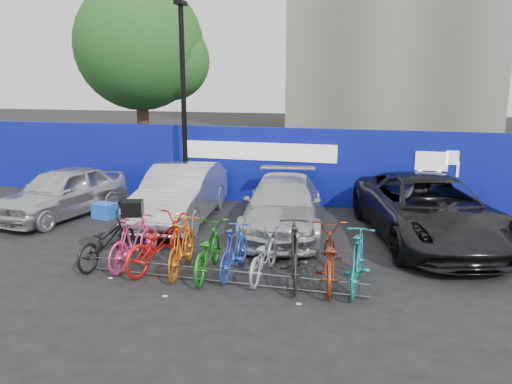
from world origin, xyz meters
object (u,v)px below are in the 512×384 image
(bike_2, at_px, (159,242))
(bike_8, at_px, (329,257))
(car_1, at_px, (181,194))
(bike_4, at_px, (207,250))
(lamppost, at_px, (184,99))
(bike_5, at_px, (234,250))
(bike_1, at_px, (134,241))
(bike_9, at_px, (358,260))
(car_3, at_px, (428,210))
(tree, at_px, (145,49))
(bike_3, at_px, (182,246))
(bike_rack, at_px, (221,276))
(bike_7, at_px, (294,253))
(bike_6, at_px, (263,254))
(bike_0, at_px, (107,241))
(car_0, at_px, (62,192))
(car_2, at_px, (283,205))

(bike_2, height_order, bike_8, bike_2)
(car_1, xyz_separation_m, bike_4, (2.06, -3.51, -0.26))
(lamppost, relative_size, car_1, 1.30)
(lamppost, xyz_separation_m, bike_5, (3.31, -5.47, -2.76))
(bike_2, relative_size, bike_5, 1.22)
(bike_1, xyz_separation_m, bike_9, (4.59, -0.00, 0.01))
(car_3, bearing_deg, bike_1, -167.49)
(bike_4, bearing_deg, lamppost, -69.98)
(bike_2, bearing_deg, bike_1, 16.44)
(tree, height_order, bike_3, tree)
(bike_5, bearing_deg, bike_8, -178.13)
(car_1, distance_m, bike_5, 4.26)
(bike_rack, height_order, car_1, car_1)
(tree, height_order, bike_7, tree)
(bike_1, distance_m, bike_3, 1.10)
(bike_rack, bearing_deg, bike_4, 136.64)
(car_1, relative_size, bike_6, 2.60)
(bike_1, relative_size, bike_4, 0.93)
(bike_5, xyz_separation_m, bike_8, (1.87, 0.02, 0.04))
(bike_6, xyz_separation_m, bike_9, (1.83, -0.09, 0.09))
(bike_1, relative_size, bike_6, 1.01)
(bike_rack, xyz_separation_m, bike_2, (-1.51, 0.49, 0.38))
(bike_1, bearing_deg, lamppost, -73.28)
(car_1, height_order, car_3, car_3)
(bike_0, relative_size, bike_1, 1.05)
(bike_3, distance_m, bike_5, 1.08)
(bike_0, bearing_deg, car_1, -87.52)
(car_0, xyz_separation_m, bike_5, (6.05, -2.96, -0.20))
(tree, bearing_deg, car_0, -83.39)
(bike_4, bearing_deg, bike_2, -11.74)
(bike_4, bearing_deg, bike_6, -178.46)
(car_2, xyz_separation_m, bike_9, (2.10, -3.26, -0.13))
(car_3, relative_size, bike_4, 2.89)
(bike_2, xyz_separation_m, bike_6, (2.21, 0.05, -0.07))
(lamppost, distance_m, car_3, 7.92)
(lamppost, distance_m, car_2, 5.01)
(bike_3, bearing_deg, bike_2, -17.83)
(tree, distance_m, bike_7, 13.79)
(bike_0, distance_m, bike_9, 5.22)
(tree, relative_size, car_2, 1.65)
(bike_rack, relative_size, bike_0, 2.94)
(bike_rack, xyz_separation_m, bike_1, (-2.06, 0.46, 0.38))
(tree, relative_size, lamppost, 1.28)
(lamppost, height_order, bike_3, lamppost)
(bike_rack, relative_size, bike_6, 3.11)
(bike_2, height_order, bike_7, bike_7)
(bike_6, height_order, bike_8, bike_8)
(bike_1, distance_m, bike_8, 4.04)
(bike_rack, height_order, car_2, car_2)
(bike_0, relative_size, bike_6, 1.06)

